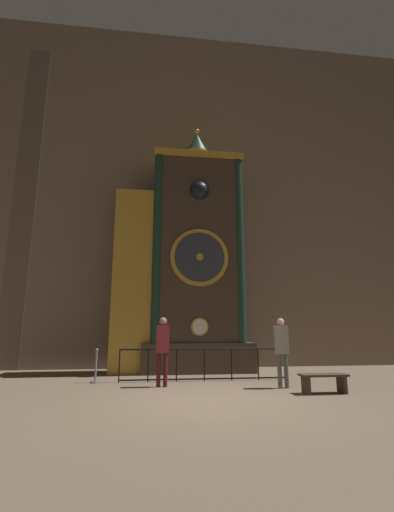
# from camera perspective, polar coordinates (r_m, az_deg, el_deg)

# --- Properties ---
(ground_plane) EXTENTS (28.00, 28.00, 0.00)m
(ground_plane) POSITION_cam_1_polar(r_m,az_deg,el_deg) (7.74, 2.54, -23.10)
(ground_plane) COLOR #75604C
(cathedral_back_wall) EXTENTS (24.00, 0.32, 15.24)m
(cathedral_back_wall) POSITION_cam_1_polar(r_m,az_deg,el_deg) (15.32, -2.20, 11.51)
(cathedral_back_wall) COLOR #7A6656
(cathedral_back_wall) RESTS_ON ground_plane
(clock_tower) EXTENTS (5.01, 1.81, 9.53)m
(clock_tower) POSITION_cam_1_polar(r_m,az_deg,el_deg) (12.83, -2.13, -0.80)
(clock_tower) COLOR #423328
(clock_tower) RESTS_ON ground_plane
(railing_fence) EXTENTS (4.94, 0.05, 0.93)m
(railing_fence) POSITION_cam_1_polar(r_m,az_deg,el_deg) (10.53, 1.22, -17.30)
(railing_fence) COLOR black
(railing_fence) RESTS_ON ground_plane
(visitor_near) EXTENTS (0.34, 0.23, 1.79)m
(visitor_near) POSITION_cam_1_polar(r_m,az_deg,el_deg) (9.50, -5.77, -14.41)
(visitor_near) COLOR #461518
(visitor_near) RESTS_ON ground_plane
(visitor_far) EXTENTS (0.37, 0.27, 1.76)m
(visitor_far) POSITION_cam_1_polar(r_m,az_deg,el_deg) (9.53, 13.93, -14.28)
(visitor_far) COLOR #58554F
(visitor_far) RESTS_ON ground_plane
(stanchion_post) EXTENTS (0.28, 0.28, 0.94)m
(stanchion_post) POSITION_cam_1_polar(r_m,az_deg,el_deg) (10.62, -16.55, -18.00)
(stanchion_post) COLOR gray
(stanchion_post) RESTS_ON ground_plane
(visitor_bench) EXTENTS (1.12, 0.40, 0.44)m
(visitor_bench) POSITION_cam_1_polar(r_m,az_deg,el_deg) (9.10, 20.36, -18.80)
(visitor_bench) COLOR #423328
(visitor_bench) RESTS_ON ground_plane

